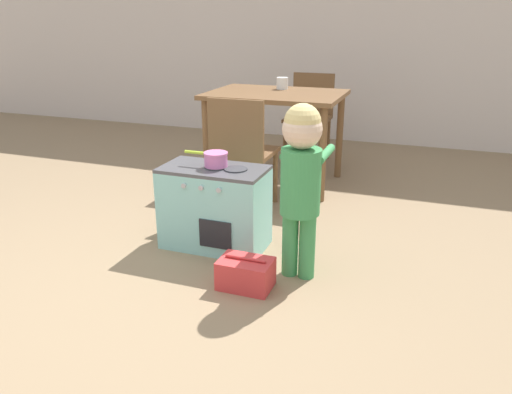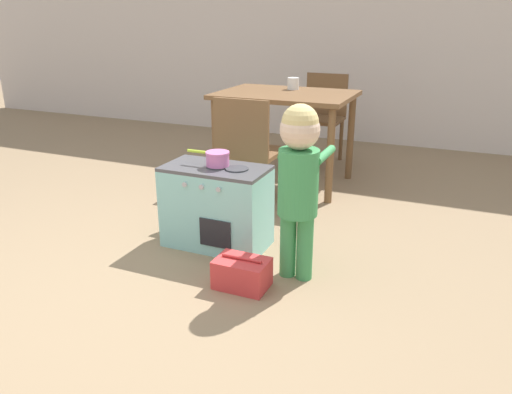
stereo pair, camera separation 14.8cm
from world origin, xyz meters
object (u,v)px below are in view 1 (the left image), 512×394
Objects in this scene: toy_pot at (215,158)px; dining_table at (276,106)px; dining_chair_near at (242,150)px; dining_chair_far at (310,114)px; play_kitchen at (215,207)px; cup_on_table at (282,83)px; toy_basket at (246,274)px; child_figure at (301,170)px.

dining_table is (-0.06, 1.30, 0.09)m from toy_pot.
dining_chair_near reaches higher than dining_table.
toy_pot is at bearing 88.95° from dining_chair_far.
dining_chair_near is at bearing -91.30° from dining_table.
dining_table reaches higher than toy_pot.
cup_on_table is at bearing 91.98° from play_kitchen.
dining_chair_far is (-0.30, 2.47, 0.37)m from toy_basket.
toy_pot is 0.71m from toy_basket.
cup_on_table is at bearing 102.02° from toy_basket.
dining_chair_far is at bearing 82.93° from dining_table.
child_figure reaches higher than cup_on_table.
dining_chair_near reaches higher than toy_basket.
dining_table is 1.30× the size of dining_chair_near.
toy_basket is at bearing 97.01° from dining_chair_far.
toy_basket is 2.51m from dining_chair_far.
child_figure reaches higher than toy_pot.
toy_basket is 1.84m from dining_table.
toy_pot is 2.80× the size of cup_on_table.
dining_chair_near is (-0.07, 0.61, -0.11)m from toy_pot.
cup_on_table reaches higher than toy_pot.
child_figure is 0.60m from toy_basket.
child_figure is at bearing 44.86° from toy_basket.
toy_pot is at bearing 161.44° from child_figure.
toy_pot is at bearing 2.35° from play_kitchen.
toy_pot is 0.59m from child_figure.
dining_table is at bearing 103.12° from toy_basket.
dining_chair_near is (-0.41, 1.01, 0.37)m from toy_basket.
dining_chair_near is (-0.06, 0.61, 0.20)m from play_kitchen.
toy_pot is at bearing 130.01° from toy_basket.
dining_table is at bearing -87.96° from cup_on_table.
cup_on_table is at bearing 92.04° from dining_table.
child_figure is 1.03m from dining_chair_near.
child_figure is 1.14× the size of dining_chair_near.
dining_chair_near is at bearing -90.57° from cup_on_table.
cup_on_table is at bearing 92.44° from toy_pot.
play_kitchen is 0.56m from toy_basket.
play_kitchen is at bearing -88.02° from cup_on_table.
cup_on_table reaches higher than play_kitchen.
child_figure is 9.75× the size of cup_on_table.
play_kitchen is at bearing -177.65° from toy_pot.
dining_table is 0.72m from dining_chair_near.
toy_basket is at bearing -77.98° from cup_on_table.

